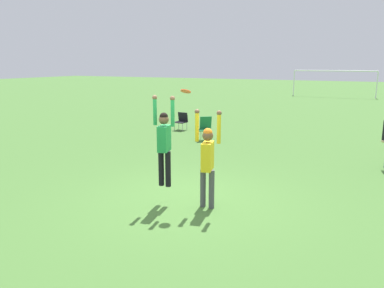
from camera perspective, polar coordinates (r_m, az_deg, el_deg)
ground_plane at (r=8.46m, az=-0.75°, el=-8.65°), size 120.00×120.00×0.00m
person_jumping at (r=7.93m, az=-4.27°, el=0.66°), size 0.53×0.41×1.96m
person_defending at (r=7.78m, az=2.38°, el=-1.98°), size 0.59×0.48×2.09m
frisbee at (r=7.88m, az=-0.99°, el=8.03°), size 0.22×0.21×0.10m
camping_chair_0 at (r=17.12m, az=-1.60°, el=3.68°), size 0.54×0.58×0.79m
camping_chair_3 at (r=14.86m, az=1.92°, el=2.67°), size 0.65×0.73×0.93m
soccer_goal at (r=36.14m, az=20.84°, el=9.66°), size 7.10×0.10×2.35m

